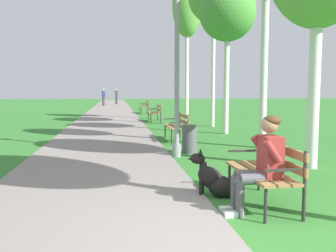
% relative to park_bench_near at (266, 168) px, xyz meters
% --- Properties ---
extents(ground_plane, '(120.00, 120.00, 0.00)m').
position_rel_park_bench_near_xyz_m(ground_plane, '(-0.64, -1.36, -0.51)').
color(ground_plane, '#33752D').
extents(paved_path, '(3.24, 60.00, 0.04)m').
position_rel_park_bench_near_xyz_m(paved_path, '(-2.38, 22.64, -0.49)').
color(paved_path, gray).
rests_on(paved_path, ground).
extents(park_bench_near, '(0.55, 1.50, 0.85)m').
position_rel_park_bench_near_xyz_m(park_bench_near, '(0.00, 0.00, 0.00)').
color(park_bench_near, olive).
rests_on(park_bench_near, ground).
extents(park_bench_mid, '(0.55, 1.50, 0.85)m').
position_rel_park_bench_near_xyz_m(park_bench_mid, '(-0.14, 6.38, 0.00)').
color(park_bench_mid, olive).
rests_on(park_bench_mid, ground).
extents(park_bench_far, '(0.55, 1.50, 0.85)m').
position_rel_park_bench_near_xyz_m(park_bench_far, '(-0.09, 13.17, 0.00)').
color(park_bench_far, olive).
rests_on(park_bench_far, ground).
extents(park_bench_furthest, '(0.55, 1.50, 0.85)m').
position_rel_park_bench_near_xyz_m(park_bench_furthest, '(-0.09, 19.57, 0.00)').
color(park_bench_furthest, olive).
rests_on(park_bench_furthest, ground).
extents(person_seated_on_near_bench, '(0.74, 0.49, 1.25)m').
position_rel_park_bench_near_xyz_m(person_seated_on_near_bench, '(-0.21, -0.33, 0.17)').
color(person_seated_on_near_bench, '#4C4C51').
rests_on(person_seated_on_near_bench, ground).
extents(dog_black, '(0.80, 0.43, 0.71)m').
position_rel_park_bench_near_xyz_m(dog_black, '(-0.62, 0.45, -0.25)').
color(dog_black, black).
rests_on(dog_black, ground).
extents(lamp_post_near, '(0.24, 0.24, 4.69)m').
position_rel_park_bench_near_xyz_m(lamp_post_near, '(-0.62, 3.71, 1.91)').
color(lamp_post_near, gray).
rests_on(lamp_post_near, ground).
extents(birch_tree_fourth, '(1.97, 1.90, 5.28)m').
position_rel_park_bench_near_xyz_m(birch_tree_fourth, '(1.86, 7.94, 3.71)').
color(birch_tree_fourth, silver).
rests_on(birch_tree_fourth, ground).
extents(birch_tree_sixth, '(1.47, 1.42, 7.28)m').
position_rel_park_bench_near_xyz_m(birch_tree_sixth, '(1.54, 13.59, 5.12)').
color(birch_tree_sixth, silver).
rests_on(birch_tree_sixth, ground).
extents(litter_bin, '(0.36, 0.36, 0.70)m').
position_rel_park_bench_near_xyz_m(litter_bin, '(-0.23, 4.14, -0.16)').
color(litter_bin, '#515156').
rests_on(litter_bin, ground).
extents(pedestrian_distant, '(0.32, 0.22, 1.65)m').
position_rel_park_bench_near_xyz_m(pedestrian_distant, '(-3.15, 31.03, 0.33)').
color(pedestrian_distant, '#383842').
rests_on(pedestrian_distant, ground).
extents(pedestrian_further_distant, '(0.32, 0.22, 1.65)m').
position_rel_park_bench_near_xyz_m(pedestrian_further_distant, '(-1.91, 34.44, 0.33)').
color(pedestrian_further_distant, '#383842').
rests_on(pedestrian_further_distant, ground).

